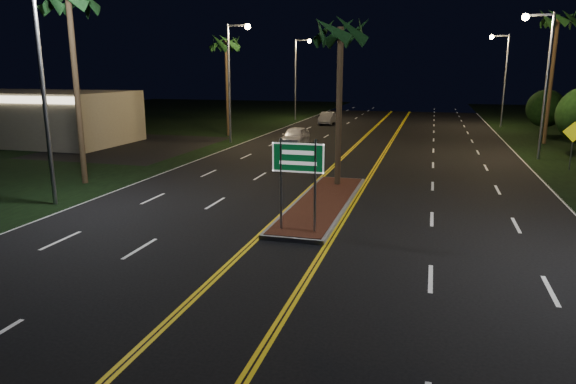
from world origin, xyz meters
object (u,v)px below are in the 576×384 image
(median_island, at_px, (323,203))
(palm_left_near, at_px, (68,2))
(streetlight_left_near, at_px, (49,68))
(palm_right_far, at_px, (558,21))
(palm_median, at_px, (341,32))
(highway_sign, at_px, (298,166))
(car_near, at_px, (295,135))
(streetlight_right_mid, at_px, (541,69))
(streetlight_right_far, at_px, (502,70))
(streetlight_left_far, at_px, (299,70))
(palm_left_far, at_px, (226,44))
(commercial_building, at_px, (33,117))
(car_far, at_px, (327,117))
(shrub_far, at_px, (546,108))
(warning_sign, at_px, (573,138))
(streetlight_left_mid, at_px, (233,69))

(median_island, xyz_separation_m, palm_left_near, (-12.50, 1.00, 8.60))
(streetlight_left_near, distance_m, palm_right_far, 35.16)
(palm_median, bearing_deg, palm_right_far, 56.72)
(highway_sign, relative_size, car_near, 0.64)
(highway_sign, xyz_separation_m, palm_median, (0.00, 7.70, 4.87))
(streetlight_right_mid, relative_size, palm_left_near, 0.92)
(streetlight_left_near, relative_size, streetlight_right_far, 1.00)
(streetlight_left_near, xyz_separation_m, car_near, (4.98, 19.62, -4.82))
(streetlight_left_near, distance_m, streetlight_left_far, 40.00)
(palm_left_far, bearing_deg, commercial_building, -148.75)
(streetlight_left_far, height_order, streetlight_right_far, same)
(highway_sign, distance_m, car_far, 38.14)
(shrub_far, height_order, car_far, shrub_far)
(streetlight_left_near, relative_size, streetlight_left_far, 1.00)
(commercial_building, xyz_separation_m, car_far, (19.51, 20.35, -1.26))
(palm_left_near, xyz_separation_m, car_far, (6.01, 32.34, -7.94))
(commercial_building, relative_size, warning_sign, 5.42)
(palm_left_near, xyz_separation_m, palm_right_far, (25.30, 22.00, 0.46))
(palm_left_far, bearing_deg, streetlight_right_far, 30.88)
(car_far, distance_m, warning_sign, 28.67)
(palm_median, xyz_separation_m, palm_left_near, (-12.50, -2.50, 1.40))
(streetlight_left_far, xyz_separation_m, palm_left_far, (-2.19, -16.00, 2.09))
(streetlight_left_far, relative_size, streetlight_right_far, 1.00)
(commercial_building, height_order, palm_left_far, palm_left_far)
(streetlight_left_mid, relative_size, streetlight_right_far, 1.00)
(palm_right_far, height_order, warning_sign, palm_right_far)
(streetlight_left_near, relative_size, palm_left_far, 1.02)
(streetlight_left_mid, height_order, palm_median, streetlight_left_mid)
(warning_sign, bearing_deg, streetlight_left_far, 132.55)
(shrub_far, height_order, car_near, shrub_far)
(palm_left_far, relative_size, shrub_far, 2.22)
(streetlight_right_far, xyz_separation_m, car_near, (-16.24, -18.38, -4.82))
(palm_median, xyz_separation_m, palm_right_far, (12.80, 19.50, 1.87))
(palm_right_far, distance_m, car_far, 23.44)
(streetlight_left_mid, height_order, streetlight_right_far, same)
(commercial_building, xyz_separation_m, palm_left_far, (13.20, 8.01, 5.74))
(palm_left_far, height_order, palm_right_far, palm_right_far)
(streetlight_right_far, xyz_separation_m, palm_right_far, (2.19, -12.00, 3.49))
(streetlight_right_far, xyz_separation_m, warning_sign, (1.42, -23.52, -3.83))
(commercial_building, height_order, warning_sign, commercial_building)
(streetlight_left_near, distance_m, streetlight_right_far, 43.53)
(streetlight_left_near, xyz_separation_m, warning_sign, (22.65, 14.48, -3.83))
(streetlight_left_far, bearing_deg, streetlight_left_mid, -90.00)
(streetlight_left_far, bearing_deg, shrub_far, -18.14)
(palm_median, height_order, shrub_far, palm_median)
(highway_sign, bearing_deg, streetlight_right_far, 74.85)
(highway_sign, height_order, shrub_far, shrub_far)
(median_island, xyz_separation_m, car_near, (-5.63, 16.62, 0.75))
(palm_median, xyz_separation_m, shrub_far, (13.80, 25.50, -4.94))
(highway_sign, xyz_separation_m, commercial_building, (-26.00, 17.19, -0.40))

